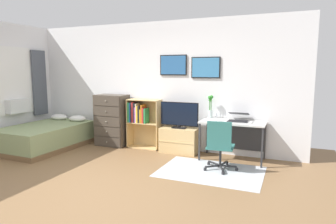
{
  "coord_description": "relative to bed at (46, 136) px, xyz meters",
  "views": [
    {
      "loc": [
        2.7,
        -3.41,
        1.69
      ],
      "look_at": [
        0.64,
        1.5,
        0.93
      ],
      "focal_mm": 31.71,
      "sensor_mm": 36.0,
      "label": 1
    }
  ],
  "objects": [
    {
      "name": "bed",
      "position": [
        0.0,
        0.0,
        0.0
      ],
      "size": [
        1.3,
        1.95,
        0.63
      ],
      "rotation": [
        0.0,
        0.0,
        -0.01
      ],
      "color": "brown",
      "rests_on": "ground_plane"
    },
    {
      "name": "tv_stand",
      "position": [
        2.82,
        0.77,
        -0.0
      ],
      "size": [
        0.77,
        0.41,
        0.51
      ],
      "color": "tan",
      "rests_on": "ground_plane"
    },
    {
      "name": "computer_mouse",
      "position": [
        4.26,
        0.62,
        0.5
      ],
      "size": [
        0.06,
        0.1,
        0.03
      ],
      "primitive_type": "ellipsoid",
      "color": "silver",
      "rests_on": "desk"
    },
    {
      "name": "bamboo_vase",
      "position": [
        3.43,
        0.88,
        0.7
      ],
      "size": [
        0.1,
        0.1,
        0.46
      ],
      "color": "silver",
      "rests_on": "desk"
    },
    {
      "name": "dresser",
      "position": [
        1.21,
        0.75,
        0.32
      ],
      "size": [
        0.7,
        0.46,
        1.14
      ],
      "color": "#4C4238",
      "rests_on": "ground_plane"
    },
    {
      "name": "ground_plane",
      "position": [
        2.21,
        -1.4,
        -0.26
      ],
      "size": [
        7.2,
        7.2,
        0.0
      ],
      "primitive_type": "plane",
      "color": "brown"
    },
    {
      "name": "wall_back_with_posters",
      "position": [
        2.22,
        1.03,
        1.1
      ],
      "size": [
        6.12,
        0.09,
        2.7
      ],
      "color": "white",
      "rests_on": "ground_plane"
    },
    {
      "name": "desk",
      "position": [
        3.92,
        0.74,
        0.35
      ],
      "size": [
        1.18,
        0.61,
        0.74
      ],
      "color": "silver",
      "rests_on": "ground_plane"
    },
    {
      "name": "television",
      "position": [
        2.82,
        0.74,
        0.52
      ],
      "size": [
        0.81,
        0.16,
        0.53
      ],
      "color": "black",
      "rests_on": "tv_stand"
    },
    {
      "name": "area_rug",
      "position": [
        3.72,
        -0.14,
        -0.25
      ],
      "size": [
        1.7,
        1.2,
        0.01
      ],
      "primitive_type": "cube",
      "color": "#B2B7BC",
      "rests_on": "ground_plane"
    },
    {
      "name": "office_chair",
      "position": [
        3.84,
        -0.03,
        0.2
      ],
      "size": [
        0.57,
        0.58,
        0.86
      ],
      "rotation": [
        0.0,
        0.0,
        0.08
      ],
      "color": "#232326",
      "rests_on": "ground_plane"
    },
    {
      "name": "laptop",
      "position": [
        4.0,
        0.76,
        0.55
      ],
      "size": [
        0.39,
        0.41,
        0.16
      ],
      "rotation": [
        0.0,
        0.0,
        0.04
      ],
      "color": "#333338",
      "rests_on": "desk"
    },
    {
      "name": "wine_glass",
      "position": [
        3.61,
        0.58,
        0.62
      ],
      "size": [
        0.07,
        0.07,
        0.18
      ],
      "color": "silver",
      "rests_on": "desk"
    },
    {
      "name": "bookshelf",
      "position": [
        1.92,
        0.81,
        0.38
      ],
      "size": [
        0.73,
        0.3,
        1.06
      ],
      "color": "tan",
      "rests_on": "ground_plane"
    }
  ]
}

